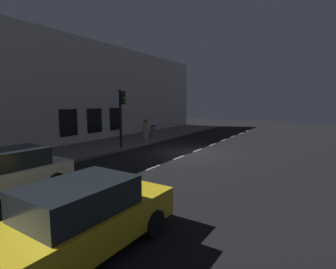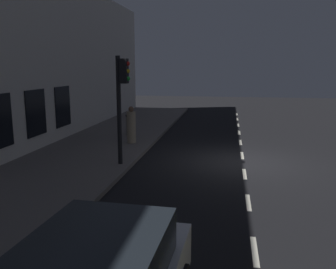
# 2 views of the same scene
# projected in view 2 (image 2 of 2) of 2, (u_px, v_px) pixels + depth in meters

# --- Properties ---
(ground_plane) EXTENTS (60.00, 60.00, 0.00)m
(ground_plane) POSITION_uv_depth(u_px,v_px,m) (243.00, 162.00, 13.61)
(ground_plane) COLOR black
(sidewalk) EXTENTS (4.50, 32.00, 0.15)m
(sidewalk) POSITION_uv_depth(u_px,v_px,m) (88.00, 153.00, 14.64)
(sidewalk) COLOR #5B5654
(sidewalk) RESTS_ON ground
(building_facade) EXTENTS (0.65, 32.00, 7.93)m
(building_facade) POSITION_uv_depth(u_px,v_px,m) (25.00, 57.00, 14.33)
(building_facade) COLOR beige
(building_facade) RESTS_ON ground
(lane_centre_line) EXTENTS (0.12, 27.20, 0.01)m
(lane_centre_line) POSITION_uv_depth(u_px,v_px,m) (242.00, 155.00, 14.57)
(lane_centre_line) COLOR beige
(lane_centre_line) RESTS_ON ground
(traffic_light) EXTENTS (0.50, 0.32, 3.81)m
(traffic_light) POSITION_uv_depth(u_px,v_px,m) (121.00, 93.00, 12.32)
(traffic_light) COLOR black
(traffic_light) RESTS_ON sidewalk
(pedestrian_0) EXTENTS (0.53, 0.53, 1.67)m
(pedestrian_0) POSITION_uv_depth(u_px,v_px,m) (131.00, 126.00, 16.19)
(pedestrian_0) COLOR gray
(pedestrian_0) RESTS_ON sidewalk
(trash_bin) EXTENTS (0.47, 0.47, 1.01)m
(trash_bin) POSITION_uv_depth(u_px,v_px,m) (130.00, 125.00, 18.20)
(trash_bin) COLOR slate
(trash_bin) RESTS_ON sidewalk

